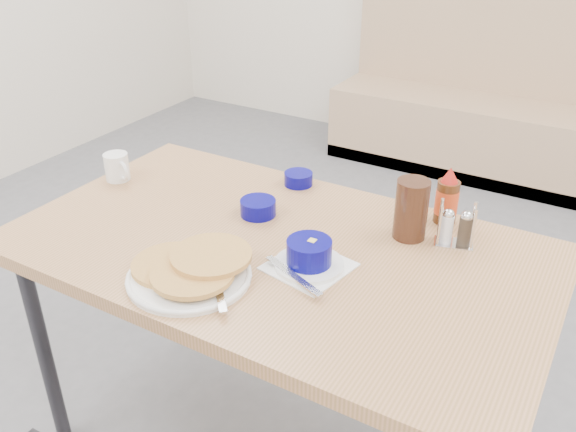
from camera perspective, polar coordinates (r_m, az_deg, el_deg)
The scene contains 11 objects.
booth_bench at distance 3.96m, azimuth 18.70°, elevation 9.00°, with size 1.90×0.56×1.22m.
dining_table at distance 1.62m, azimuth -1.09°, elevation -4.51°, with size 1.40×0.80×0.76m.
pancake_plate at distance 1.47m, azimuth -9.08°, elevation -5.04°, with size 0.32×0.30×0.05m.
coffee_mug at distance 1.99m, azimuth -15.68°, elevation 4.45°, with size 0.11×0.08×0.09m.
grits_setting at distance 1.48m, azimuth 1.96°, elevation -3.78°, with size 0.21×0.22×0.08m.
creamer_bowl at distance 1.89m, azimuth 0.98°, elevation 3.50°, with size 0.09×0.09×0.04m.
butter_bowl at distance 1.72m, azimuth -2.82°, elevation 0.79°, with size 0.10×0.10×0.05m.
amber_tumbler at distance 1.61m, azimuth 11.45°, elevation 0.61°, with size 0.09×0.09×0.16m, color #341B10.
condiment_caddy at distance 1.63m, azimuth 15.40°, elevation -1.30°, with size 0.11×0.08×0.12m.
syrup_bottle at distance 1.72m, azimuth 14.65°, elevation 1.58°, with size 0.06×0.06×0.16m.
sugar_wrapper at distance 1.56m, azimuth -7.13°, elevation -3.48°, with size 0.04×0.02×0.00m, color #DA5F48.
Camera 1 is at (0.71, -0.90, 1.59)m, focal length 38.00 mm.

